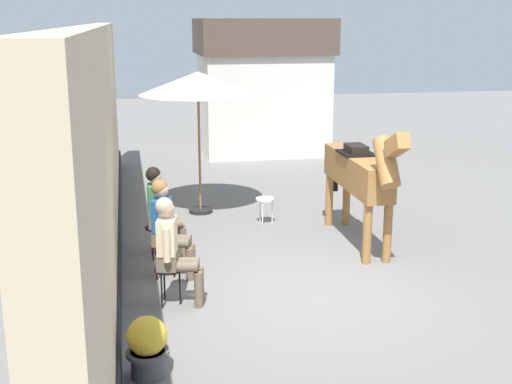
{
  "coord_description": "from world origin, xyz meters",
  "views": [
    {
      "loc": [
        -2.2,
        -8.02,
        3.46
      ],
      "look_at": [
        -0.4,
        1.2,
        1.05
      ],
      "focal_mm": 47.15,
      "sensor_mm": 36.0,
      "label": 1
    }
  ],
  "objects_px": {
    "seated_visitor_far": "(160,207)",
    "flower_planter_near": "(147,346)",
    "spare_stool_white": "(265,201)",
    "saddled_horse_center": "(360,173)",
    "seated_visitor_near": "(172,246)",
    "seated_visitor_middle": "(167,223)",
    "satchel_bag": "(174,231)",
    "cafe_parasol": "(198,84)"
  },
  "relations": [
    {
      "from": "seated_visitor_near",
      "to": "satchel_bag",
      "type": "xyz_separation_m",
      "value": [
        0.21,
        2.72,
        -0.68
      ]
    },
    {
      "from": "cafe_parasol",
      "to": "satchel_bag",
      "type": "distance_m",
      "value": 2.71
    },
    {
      "from": "seated_visitor_far",
      "to": "spare_stool_white",
      "type": "bearing_deg",
      "value": 36.23
    },
    {
      "from": "seated_visitor_middle",
      "to": "flower_planter_near",
      "type": "relative_size",
      "value": 2.17
    },
    {
      "from": "saddled_horse_center",
      "to": "seated_visitor_middle",
      "type": "bearing_deg",
      "value": -164.7
    },
    {
      "from": "cafe_parasol",
      "to": "spare_stool_white",
      "type": "xyz_separation_m",
      "value": [
        1.02,
        -0.93,
        -1.96
      ]
    },
    {
      "from": "saddled_horse_center",
      "to": "flower_planter_near",
      "type": "xyz_separation_m",
      "value": [
        -3.42,
        -3.5,
        -0.82
      ]
    },
    {
      "from": "seated_visitor_far",
      "to": "satchel_bag",
      "type": "bearing_deg",
      "value": 74.38
    },
    {
      "from": "seated_visitor_far",
      "to": "flower_planter_near",
      "type": "bearing_deg",
      "value": -95.46
    },
    {
      "from": "seated_visitor_middle",
      "to": "spare_stool_white",
      "type": "height_order",
      "value": "seated_visitor_middle"
    },
    {
      "from": "seated_visitor_far",
      "to": "spare_stool_white",
      "type": "distance_m",
      "value": 2.35
    },
    {
      "from": "seated_visitor_near",
      "to": "saddled_horse_center",
      "type": "height_order",
      "value": "saddled_horse_center"
    },
    {
      "from": "flower_planter_near",
      "to": "cafe_parasol",
      "type": "distance_m",
      "value": 6.26
    },
    {
      "from": "seated_visitor_near",
      "to": "seated_visitor_middle",
      "type": "relative_size",
      "value": 1.0
    },
    {
      "from": "flower_planter_near",
      "to": "cafe_parasol",
      "type": "relative_size",
      "value": 0.25
    },
    {
      "from": "seated_visitor_far",
      "to": "satchel_bag",
      "type": "relative_size",
      "value": 4.96
    },
    {
      "from": "saddled_horse_center",
      "to": "satchel_bag",
      "type": "relative_size",
      "value": 10.7
    },
    {
      "from": "seated_visitor_near",
      "to": "seated_visitor_far",
      "type": "relative_size",
      "value": 1.0
    },
    {
      "from": "seated_visitor_middle",
      "to": "satchel_bag",
      "type": "distance_m",
      "value": 1.91
    },
    {
      "from": "spare_stool_white",
      "to": "seated_visitor_middle",
      "type": "bearing_deg",
      "value": -129.54
    },
    {
      "from": "seated_visitor_middle",
      "to": "flower_planter_near",
      "type": "height_order",
      "value": "seated_visitor_middle"
    },
    {
      "from": "seated_visitor_near",
      "to": "cafe_parasol",
      "type": "xyz_separation_m",
      "value": [
        0.8,
        4.09,
        1.59
      ]
    },
    {
      "from": "seated_visitor_far",
      "to": "saddled_horse_center",
      "type": "height_order",
      "value": "saddled_horse_center"
    },
    {
      "from": "seated_visitor_far",
      "to": "satchel_bag",
      "type": "xyz_separation_m",
      "value": [
        0.26,
        0.93,
        -0.68
      ]
    },
    {
      "from": "flower_planter_near",
      "to": "satchel_bag",
      "type": "distance_m",
      "value": 4.48
    },
    {
      "from": "seated_visitor_middle",
      "to": "cafe_parasol",
      "type": "height_order",
      "value": "cafe_parasol"
    },
    {
      "from": "seated_visitor_near",
      "to": "seated_visitor_middle",
      "type": "height_order",
      "value": "same"
    },
    {
      "from": "seated_visitor_middle",
      "to": "cafe_parasol",
      "type": "distance_m",
      "value": 3.61
    },
    {
      "from": "seated_visitor_near",
      "to": "spare_stool_white",
      "type": "relative_size",
      "value": 3.02
    },
    {
      "from": "saddled_horse_center",
      "to": "satchel_bag",
      "type": "height_order",
      "value": "saddled_horse_center"
    },
    {
      "from": "spare_stool_white",
      "to": "satchel_bag",
      "type": "relative_size",
      "value": 1.64
    },
    {
      "from": "spare_stool_white",
      "to": "seated_visitor_far",
      "type": "bearing_deg",
      "value": -143.77
    },
    {
      "from": "flower_planter_near",
      "to": "satchel_bag",
      "type": "bearing_deg",
      "value": 82.36
    },
    {
      "from": "seated_visitor_middle",
      "to": "seated_visitor_near",
      "type": "bearing_deg",
      "value": -89.52
    },
    {
      "from": "spare_stool_white",
      "to": "satchel_bag",
      "type": "bearing_deg",
      "value": -164.65
    },
    {
      "from": "saddled_horse_center",
      "to": "spare_stool_white",
      "type": "height_order",
      "value": "saddled_horse_center"
    },
    {
      "from": "seated_visitor_middle",
      "to": "spare_stool_white",
      "type": "relative_size",
      "value": 3.02
    },
    {
      "from": "cafe_parasol",
      "to": "satchel_bag",
      "type": "height_order",
      "value": "cafe_parasol"
    },
    {
      "from": "flower_planter_near",
      "to": "cafe_parasol",
      "type": "bearing_deg",
      "value": 78.48
    },
    {
      "from": "satchel_bag",
      "to": "seated_visitor_near",
      "type": "bearing_deg",
      "value": -96.66
    },
    {
      "from": "spare_stool_white",
      "to": "saddled_horse_center",
      "type": "bearing_deg",
      "value": -48.66
    },
    {
      "from": "seated_visitor_near",
      "to": "spare_stool_white",
      "type": "bearing_deg",
      "value": 60.04
    }
  ]
}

